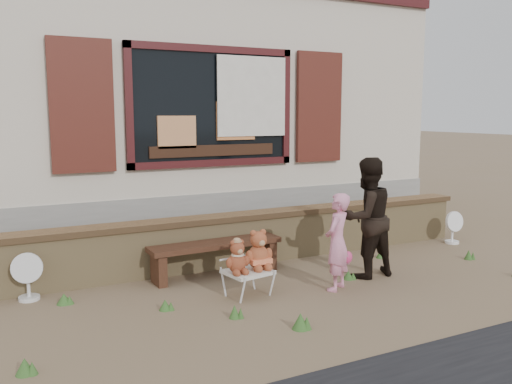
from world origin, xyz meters
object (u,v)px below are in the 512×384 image
teddy_bear_right (258,249)px  child (337,242)px  bench (216,251)px  teddy_bear_left (237,256)px  folding_chair (248,273)px  adult (367,218)px

teddy_bear_right → child: 0.89m
bench → teddy_bear_left: size_ratio=4.54×
folding_chair → child: bearing=-24.8°
bench → teddy_bear_right: (0.16, -0.81, 0.20)m
teddy_bear_left → teddy_bear_right: 0.28m
folding_chair → adult: bearing=-10.1°
child → adult: bearing=168.1°
child → adult: (0.61, 0.26, 0.18)m
folding_chair → teddy_bear_right: size_ratio=1.19×
teddy_bear_left → adult: size_ratio=0.25×
teddy_bear_right → child: bearing=-28.5°
bench → teddy_bear_left: 0.88m
child → adult: size_ratio=0.76×
teddy_bear_left → adult: bearing=-9.3°
bench → adult: (1.61, -0.84, 0.41)m
child → adult: 0.68m
folding_chair → adult: adult is taller
teddy_bear_right → child: (0.84, -0.28, 0.04)m
bench → adult: 1.86m
folding_chair → adult: (1.59, -0.00, 0.47)m
teddy_bear_left → child: (1.12, -0.23, 0.08)m
teddy_bear_right → teddy_bear_left: bearing=180.0°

